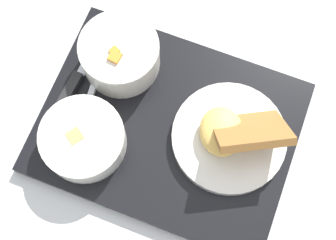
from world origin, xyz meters
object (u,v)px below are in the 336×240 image
object	(u,v)px
bowl_salad	(120,54)
spoon	(98,73)
bowl_soup	(83,139)
knife	(74,83)
plate_main	(231,134)

from	to	relation	value
bowl_salad	spoon	world-z (taller)	bowl_salad
bowl_soup	knife	xyz separation A→B (m)	(-0.04, 0.09, -0.02)
bowl_salad	plate_main	distance (m)	0.21
bowl_salad	bowl_soup	world-z (taller)	bowl_salad
bowl_salad	spoon	bearing A→B (deg)	-140.16
bowl_soup	knife	world-z (taller)	bowl_soup
plate_main	knife	xyz separation A→B (m)	(-0.25, 0.03, -0.01)
knife	plate_main	bearing A→B (deg)	-84.89
knife	spoon	bearing A→B (deg)	-38.45
plate_main	knife	world-z (taller)	plate_main
spoon	knife	bearing A→B (deg)	131.77
bowl_salad	spoon	distance (m)	0.05
bowl_soup	plate_main	world-z (taller)	plate_main
knife	spoon	xyz separation A→B (m)	(0.03, 0.03, -0.00)
bowl_salad	bowl_soup	distance (m)	0.14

